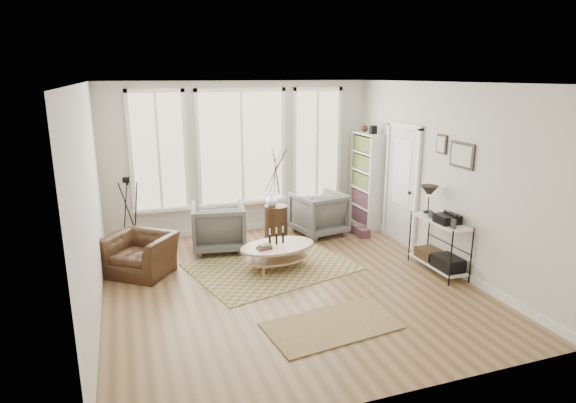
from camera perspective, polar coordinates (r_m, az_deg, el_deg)
name	(u,v)px	position (r m, az deg, el deg)	size (l,w,h in m)	color
room	(289,190)	(6.79, 0.15, 1.36)	(5.50, 5.54, 2.90)	olive
bay_window	(242,150)	(9.29, -5.48, 6.08)	(4.14, 0.12, 2.24)	beige
door	(402,182)	(8.95, 13.32, 2.26)	(0.09, 1.06, 2.22)	silver
bookcase	(366,180)	(9.82, 9.27, 2.56)	(0.31, 0.85, 2.06)	white
low_shelf	(439,240)	(7.86, 17.47, -4.40)	(0.38, 1.08, 1.30)	white
wall_art	(456,152)	(7.68, 19.33, 5.53)	(0.04, 0.88, 0.44)	black
rug_main	(272,266)	(7.84, -1.91, -7.70)	(2.45, 1.84, 0.01)	brown
rug_runner	(331,325)	(6.14, 5.16, -14.42)	(1.60, 0.89, 0.01)	brown
coffee_table	(277,250)	(7.68, -1.30, -5.79)	(1.34, 0.97, 0.57)	tan
armchair_left	(218,227)	(8.53, -8.26, -3.00)	(0.89, 0.92, 0.84)	slate
armchair_right	(319,213)	(9.30, 3.67, -1.40)	(0.89, 0.91, 0.83)	slate
side_table	(276,194)	(8.88, -1.45, 0.91)	(0.43, 0.43, 1.81)	#3C2516
vase	(272,200)	(8.89, -1.96, 0.16)	(0.21, 0.21, 0.22)	silver
accent_chair	(141,254)	(7.83, -17.07, -6.00)	(0.96, 0.84, 0.62)	#3C2516
tripod_camera	(130,217)	(8.81, -18.20, -1.76)	(0.46, 0.46, 1.32)	black
book_stack_near	(358,229)	(9.49, 8.26, -3.25)	(0.22, 0.28, 0.18)	maroon
book_stack_far	(363,233)	(9.31, 8.88, -3.69)	(0.20, 0.25, 0.16)	maroon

